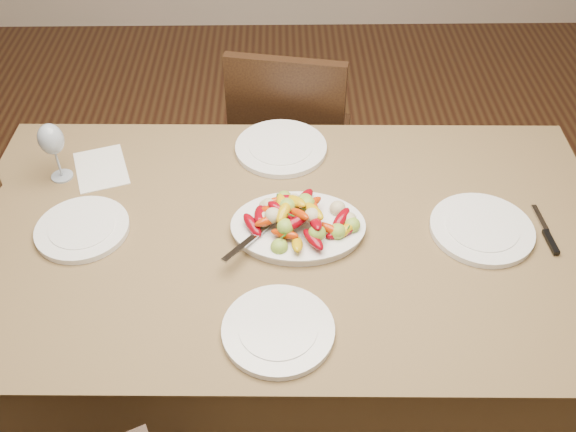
# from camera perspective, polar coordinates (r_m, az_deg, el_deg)

# --- Properties ---
(dining_table) EXTENTS (1.86, 1.08, 0.76)m
(dining_table) POSITION_cam_1_polar(r_m,az_deg,el_deg) (2.09, -0.00, -8.86)
(dining_table) COLOR brown
(dining_table) RESTS_ON ground
(chair_far) EXTENTS (0.49, 0.49, 0.95)m
(chair_far) POSITION_cam_1_polar(r_m,az_deg,el_deg) (2.60, 0.49, 6.68)
(chair_far) COLOR black
(chair_far) RESTS_ON ground
(serving_platter) EXTENTS (0.37, 0.28, 0.02)m
(serving_platter) POSITION_cam_1_polar(r_m,az_deg,el_deg) (1.80, 0.90, -1.12)
(serving_platter) COLOR white
(serving_platter) RESTS_ON dining_table
(roasted_vegetables) EXTENTS (0.30, 0.21, 0.09)m
(roasted_vegetables) POSITION_cam_1_polar(r_m,az_deg,el_deg) (1.76, 0.92, 0.21)
(roasted_vegetables) COLOR #71020B
(roasted_vegetables) RESTS_ON serving_platter
(serving_spoon) EXTENTS (0.26, 0.22, 0.03)m
(serving_spoon) POSITION_cam_1_polar(r_m,az_deg,el_deg) (1.74, -1.22, -1.10)
(serving_spoon) COLOR #9EA0A8
(serving_spoon) RESTS_ON serving_platter
(plate_left) EXTENTS (0.26, 0.26, 0.02)m
(plate_left) POSITION_cam_1_polar(r_m,az_deg,el_deg) (1.89, -17.80, -1.12)
(plate_left) COLOR white
(plate_left) RESTS_ON dining_table
(plate_right) EXTENTS (0.29, 0.29, 0.02)m
(plate_right) POSITION_cam_1_polar(r_m,az_deg,el_deg) (1.88, 16.83, -1.14)
(plate_right) COLOR white
(plate_right) RESTS_ON dining_table
(plate_far) EXTENTS (0.30, 0.30, 0.02)m
(plate_far) POSITION_cam_1_polar(r_m,az_deg,el_deg) (2.08, -0.63, 6.06)
(plate_far) COLOR white
(plate_far) RESTS_ON dining_table
(plate_near) EXTENTS (0.27, 0.27, 0.02)m
(plate_near) POSITION_cam_1_polar(r_m,az_deg,el_deg) (1.57, -0.88, -10.13)
(plate_near) COLOR white
(plate_near) RESTS_ON dining_table
(wine_glass) EXTENTS (0.08, 0.08, 0.20)m
(wine_glass) POSITION_cam_1_polar(r_m,az_deg,el_deg) (2.04, -20.06, 5.50)
(wine_glass) COLOR #8C99A5
(wine_glass) RESTS_ON dining_table
(menu_card) EXTENTS (0.21, 0.25, 0.00)m
(menu_card) POSITION_cam_1_polar(r_m,az_deg,el_deg) (2.10, -16.28, 4.09)
(menu_card) COLOR silver
(menu_card) RESTS_ON dining_table
(table_knife) EXTENTS (0.03, 0.20, 0.01)m
(table_knife) POSITION_cam_1_polar(r_m,az_deg,el_deg) (1.94, 21.92, -1.31)
(table_knife) COLOR #9EA0A8
(table_knife) RESTS_ON dining_table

